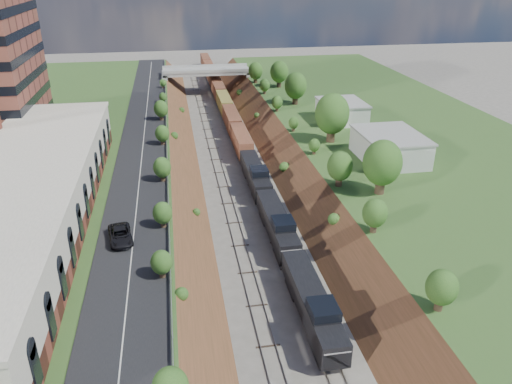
% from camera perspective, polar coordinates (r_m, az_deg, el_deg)
% --- Properties ---
extents(platform_left, '(44.00, 180.00, 5.00)m').
position_cam_1_polar(platform_left, '(87.16, -24.28, 1.49)').
color(platform_left, '#3A5F27').
rests_on(platform_left, ground).
extents(platform_right, '(44.00, 180.00, 5.00)m').
position_cam_1_polar(platform_right, '(94.49, 18.06, 4.22)').
color(platform_right, '#3A5F27').
rests_on(platform_right, ground).
extents(embankment_left, '(10.00, 180.00, 10.00)m').
position_cam_1_polar(embankment_left, '(85.06, -9.57, 1.05)').
color(embankment_left, brown).
rests_on(embankment_left, ground).
extents(embankment_right, '(10.00, 180.00, 10.00)m').
position_cam_1_polar(embankment_right, '(87.63, 4.94, 2.04)').
color(embankment_right, brown).
rests_on(embankment_right, ground).
extents(rail_left_track, '(1.58, 180.00, 0.18)m').
position_cam_1_polar(rail_left_track, '(85.34, -3.94, 1.50)').
color(rail_left_track, gray).
rests_on(rail_left_track, ground).
extents(rail_right_track, '(1.58, 180.00, 0.18)m').
position_cam_1_polar(rail_right_track, '(85.96, -0.49, 1.74)').
color(rail_right_track, gray).
rests_on(rail_right_track, ground).
extents(road, '(8.00, 180.00, 0.10)m').
position_cam_1_polar(road, '(83.36, -12.91, 4.01)').
color(road, black).
rests_on(road, platform_left).
extents(guardrail, '(0.10, 171.00, 0.70)m').
position_cam_1_polar(guardrail, '(82.84, -10.12, 4.49)').
color(guardrail, '#99999E').
rests_on(guardrail, platform_left).
extents(commercial_building, '(14.30, 62.30, 7.00)m').
position_cam_1_polar(commercial_building, '(64.05, -25.11, -0.88)').
color(commercial_building, brown).
rests_on(commercial_building, platform_left).
extents(overpass, '(24.50, 8.30, 7.40)m').
position_cam_1_polar(overpass, '(143.39, -5.67, 13.04)').
color(overpass, gray).
rests_on(overpass, ground).
extents(white_building_near, '(9.00, 12.00, 4.00)m').
position_cam_1_polar(white_building_near, '(82.18, 15.02, 4.93)').
color(white_building_near, silver).
rests_on(white_building_near, platform_right).
extents(white_building_far, '(8.00, 10.00, 3.60)m').
position_cam_1_polar(white_building_far, '(101.49, 9.76, 9.02)').
color(white_building_far, silver).
rests_on(white_building_far, platform_right).
extents(tree_right_large, '(5.25, 5.25, 7.61)m').
position_cam_1_polar(tree_right_large, '(68.55, 14.24, 3.20)').
color(tree_right_large, '#473323').
rests_on(tree_right_large, platform_right).
extents(tree_left_crest, '(2.45, 2.45, 3.55)m').
position_cam_1_polar(tree_left_crest, '(46.51, -10.28, -10.63)').
color(tree_left_crest, '#473323').
rests_on(tree_left_crest, platform_left).
extents(freight_train, '(2.72, 154.06, 4.55)m').
position_cam_1_polar(freight_train, '(116.94, -3.22, 9.19)').
color(freight_train, black).
rests_on(freight_train, ground).
extents(suv, '(3.30, 5.68, 1.49)m').
position_cam_1_polar(suv, '(58.21, -15.24, -4.77)').
color(suv, black).
rests_on(suv, road).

